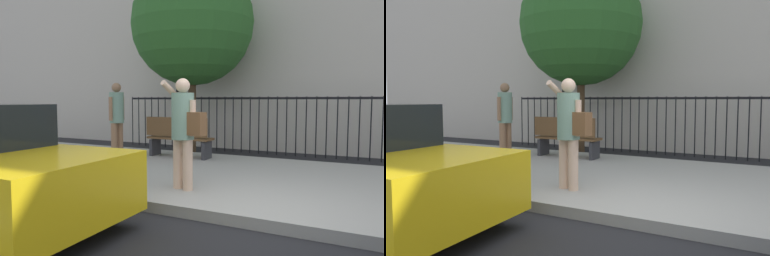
# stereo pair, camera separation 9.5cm
# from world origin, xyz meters

# --- Properties ---
(ground_plane) EXTENTS (60.00, 60.00, 0.00)m
(ground_plane) POSITION_xyz_m (0.00, 0.00, 0.00)
(ground_plane) COLOR black
(sidewalk) EXTENTS (28.00, 4.40, 0.15)m
(sidewalk) POSITION_xyz_m (0.00, 2.20, 0.07)
(sidewalk) COLOR #9E9B93
(sidewalk) RESTS_ON ground
(iron_fence) EXTENTS (12.03, 0.04, 1.60)m
(iron_fence) POSITION_xyz_m (0.00, 5.90, 1.02)
(iron_fence) COLOR black
(iron_fence) RESTS_ON ground
(pedestrian_on_phone) EXTENTS (0.70, 0.50, 1.68)m
(pedestrian_on_phone) POSITION_xyz_m (-1.25, 0.81, 1.12)
(pedestrian_on_phone) COLOR beige
(pedestrian_on_phone) RESTS_ON sidewalk
(pedestrian_walking) EXTENTS (0.37, 0.49, 1.76)m
(pedestrian_walking) POSITION_xyz_m (-4.29, 2.98, 1.16)
(pedestrian_walking) COLOR #936B4C
(pedestrian_walking) RESTS_ON sidewalk
(street_bench) EXTENTS (1.60, 0.45, 0.95)m
(street_bench) POSITION_xyz_m (-2.85, 3.45, 0.65)
(street_bench) COLOR brown
(street_bench) RESTS_ON sidewalk
(street_tree_near) EXTENTS (3.38, 3.38, 5.28)m
(street_tree_near) POSITION_xyz_m (-3.36, 5.13, 3.59)
(street_tree_near) COLOR #4C3823
(street_tree_near) RESTS_ON ground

